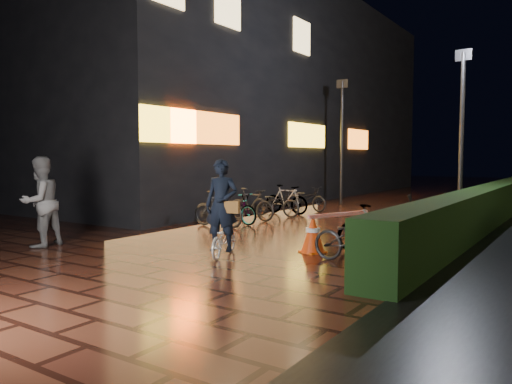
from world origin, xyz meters
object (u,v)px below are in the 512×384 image
Objects in this scene: bystander_person at (40,202)px; traffic_barrier at (339,231)px; cyclist at (223,220)px; cart_assembly at (425,216)px.

bystander_person reaches higher than traffic_barrier.
bystander_person reaches higher than cyclist.
bystander_person is 1.83× the size of cart_assembly.
cyclist reaches higher than cart_assembly.
bystander_person is 1.03× the size of cyclist.
bystander_person is at bearing -148.32° from traffic_barrier.
traffic_barrier is at bearing 52.80° from cyclist.
cyclist is 4.67m from cart_assembly.
cyclist is 1.79× the size of cart_assembly.
cart_assembly is (6.07, 5.19, -0.40)m from bystander_person.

